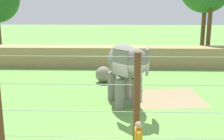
% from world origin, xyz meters
% --- Properties ---
extents(ground_plane, '(120.00, 120.00, 0.00)m').
position_xyz_m(ground_plane, '(0.00, 0.00, 0.00)').
color(ground_plane, '#609342').
extents(dirt_patch, '(4.32, 3.78, 0.01)m').
position_xyz_m(dirt_patch, '(1.81, 2.97, 0.00)').
color(dirt_patch, '#937F5B').
rests_on(dirt_patch, ground).
extents(embankment_wall, '(36.00, 1.80, 1.64)m').
position_xyz_m(embankment_wall, '(0.00, 11.20, 0.82)').
color(embankment_wall, tan).
rests_on(embankment_wall, ground).
extents(elephant, '(2.32, 4.16, 3.17)m').
position_xyz_m(elephant, '(-0.40, 1.72, 2.10)').
color(elephant, gray).
rests_on(elephant, ground).
extents(enrichment_ball, '(1.06, 1.06, 1.06)m').
position_xyz_m(enrichment_ball, '(-1.79, 6.09, 0.53)').
color(enrichment_ball, gray).
rests_on(enrichment_ball, ground).
extents(cable_fence, '(10.47, 0.22, 3.59)m').
position_xyz_m(cable_fence, '(-0.03, -3.21, 1.80)').
color(cable_fence, brown).
rests_on(cable_fence, ground).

